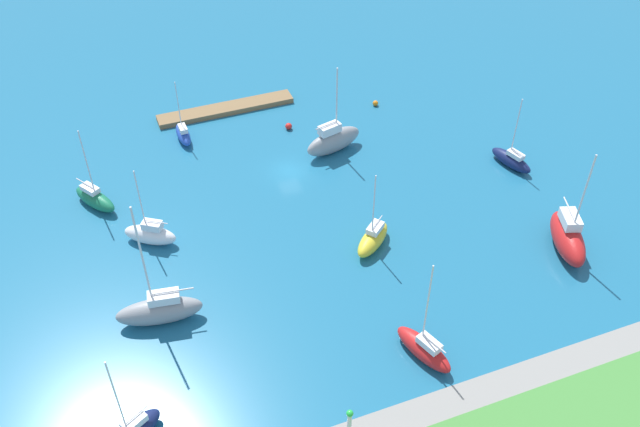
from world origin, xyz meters
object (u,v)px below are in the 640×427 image
object	(u,v)px
sailboat_green_outer_mooring	(95,198)
sailboat_gray_center_basin	(160,310)
mooring_buoy_red	(289,126)
pier_dock	(226,109)
mooring_buoy_orange	(375,103)
sailboat_gray_far_south	(333,140)
sailboat_yellow_lone_south	(373,239)
sailboat_red_east_end	(568,237)
sailboat_red_along_channel	(424,348)
harbor_beacon	(349,423)
sailboat_white_west_end	(150,234)
sailboat_blue_lone_north	(183,134)
sailboat_navy_far_north	(511,160)

from	to	relation	value
sailboat_green_outer_mooring	sailboat_gray_center_basin	xyz separation A→B (m)	(-3.53, 19.10, 0.43)
mooring_buoy_red	pier_dock	bearing A→B (deg)	-47.41
pier_dock	mooring_buoy_orange	size ratio (longest dim) A/B	24.29
sailboat_gray_far_south	sailboat_yellow_lone_south	size ratio (longest dim) A/B	1.18
mooring_buoy_orange	mooring_buoy_red	bearing A→B (deg)	5.01
mooring_buoy_red	sailboat_red_east_end	bearing A→B (deg)	122.30
mooring_buoy_red	mooring_buoy_orange	size ratio (longest dim) A/B	1.16
sailboat_gray_far_south	sailboat_red_along_channel	xyz separation A→B (m)	(4.00, 31.71, -0.57)
sailboat_red_east_end	mooring_buoy_red	world-z (taller)	sailboat_red_east_end
pier_dock	sailboat_red_east_end	distance (m)	46.15
sailboat_red_along_channel	mooring_buoy_orange	distance (m)	41.44
harbor_beacon	sailboat_red_along_channel	bearing A→B (deg)	-149.38
sailboat_yellow_lone_south	sailboat_white_west_end	bearing A→B (deg)	-61.94
sailboat_white_west_end	sailboat_blue_lone_north	xyz separation A→B (m)	(-7.25, -17.14, -0.24)
sailboat_red_along_channel	harbor_beacon	bearing A→B (deg)	101.65
harbor_beacon	sailboat_green_outer_mooring	xyz separation A→B (m)	(14.90, -37.23, -2.07)
pier_dock	sailboat_blue_lone_north	xyz separation A→B (m)	(6.67, 4.56, 0.59)
sailboat_gray_far_south	sailboat_red_east_end	bearing A→B (deg)	-71.07
pier_dock	sailboat_gray_far_south	xyz separation A→B (m)	(-9.92, 13.43, 1.32)
pier_dock	sailboat_navy_far_north	bearing A→B (deg)	140.26
sailboat_red_east_end	sailboat_red_along_channel	distance (m)	21.36
sailboat_red_east_end	sailboat_green_outer_mooring	size ratio (longest dim) A/B	1.22
pier_dock	sailboat_yellow_lone_south	xyz separation A→B (m)	(-7.53, 30.54, 0.73)
sailboat_navy_far_north	mooring_buoy_orange	size ratio (longest dim) A/B	12.26
sailboat_gray_center_basin	sailboat_white_west_end	bearing A→B (deg)	-86.91
sailboat_green_outer_mooring	sailboat_gray_far_south	bearing A→B (deg)	57.88
sailboat_gray_far_south	sailboat_green_outer_mooring	world-z (taller)	sailboat_gray_far_south
sailboat_gray_far_south	sailboat_green_outer_mooring	distance (m)	28.51
sailboat_yellow_lone_south	mooring_buoy_orange	size ratio (longest dim) A/B	12.88
sailboat_red_east_end	sailboat_yellow_lone_south	xyz separation A→B (m)	(18.53, -7.52, -0.62)
sailboat_gray_center_basin	sailboat_red_along_channel	size ratio (longest dim) A/B	1.26
sailboat_red_along_channel	mooring_buoy_orange	world-z (taller)	sailboat_red_along_channel
sailboat_red_along_channel	sailboat_gray_center_basin	bearing A→B (deg)	40.34
sailboat_gray_center_basin	mooring_buoy_orange	world-z (taller)	sailboat_gray_center_basin
sailboat_gray_center_basin	mooring_buoy_orange	xyz separation A→B (m)	(-34.10, -26.85, -1.14)
pier_dock	harbor_beacon	bearing A→B (deg)	85.86
harbor_beacon	sailboat_blue_lone_north	size ratio (longest dim) A/B	0.46
sailboat_gray_far_south	mooring_buoy_red	size ratio (longest dim) A/B	13.21
sailboat_green_outer_mooring	sailboat_white_west_end	bearing A→B (deg)	-2.53
sailboat_gray_far_south	sailboat_navy_far_north	xyz separation A→B (m)	(-18.68, 10.35, -0.73)
sailboat_white_west_end	sailboat_navy_far_north	bearing A→B (deg)	-149.27
sailboat_navy_far_north	harbor_beacon	bearing A→B (deg)	113.34
harbor_beacon	sailboat_navy_far_north	size ratio (longest dim) A/B	0.41
pier_dock	sailboat_green_outer_mooring	bearing A→B (deg)	36.19
sailboat_red_east_end	sailboat_white_west_end	world-z (taller)	sailboat_red_east_end
sailboat_gray_center_basin	mooring_buoy_red	xyz separation A→B (m)	(-21.44, -25.74, -1.08)
sailboat_red_along_channel	mooring_buoy_red	distance (m)	38.20
sailboat_white_west_end	sailboat_green_outer_mooring	bearing A→B (deg)	-26.56
sailboat_white_west_end	sailboat_red_along_channel	bearing A→B (deg)	163.77
sailboat_red_east_end	mooring_buoy_orange	distance (m)	33.00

